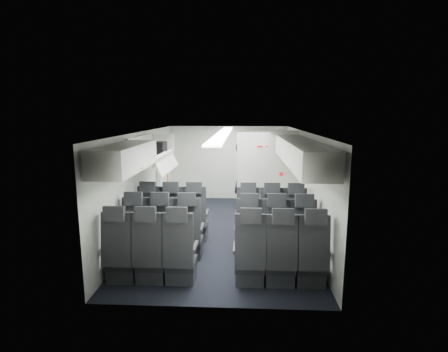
# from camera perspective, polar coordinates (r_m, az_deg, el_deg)

# --- Properties ---
(cabin_shell) EXTENTS (3.41, 6.01, 2.16)m
(cabin_shell) POSITION_cam_1_polar(r_m,az_deg,el_deg) (7.36, -0.16, -0.75)
(cabin_shell) COLOR black
(cabin_shell) RESTS_ON ground
(seat_row_front) EXTENTS (3.33, 0.56, 1.24)m
(seat_row_front) POSITION_cam_1_polar(r_m,az_deg,el_deg) (7.02, -0.39, -7.37)
(seat_row_front) COLOR #232326
(seat_row_front) RESTS_ON cabin_shell
(seat_row_mid) EXTENTS (3.33, 0.56, 1.24)m
(seat_row_mid) POSITION_cam_1_polar(r_m,az_deg,el_deg) (6.17, -0.87, -9.91)
(seat_row_mid) COLOR #232326
(seat_row_mid) RESTS_ON cabin_shell
(seat_row_rear) EXTENTS (3.33, 0.56, 1.24)m
(seat_row_rear) POSITION_cam_1_polar(r_m,az_deg,el_deg) (5.34, -1.52, -13.24)
(seat_row_rear) COLOR #232326
(seat_row_rear) RESTS_ON cabin_shell
(overhead_bin_left_rear) EXTENTS (0.53, 1.80, 0.40)m
(overhead_bin_left_rear) POSITION_cam_1_polar(r_m,az_deg,el_deg) (5.55, -15.90, 2.92)
(overhead_bin_left_rear) COLOR white
(overhead_bin_left_rear) RESTS_ON cabin_shell
(overhead_bin_left_front_open) EXTENTS (0.64, 1.70, 0.72)m
(overhead_bin_left_front_open) POSITION_cam_1_polar(r_m,az_deg,el_deg) (7.24, -11.76, 3.76)
(overhead_bin_left_front_open) COLOR #9E9E93
(overhead_bin_left_front_open) RESTS_ON cabin_shell
(overhead_bin_right_rear) EXTENTS (0.53, 1.80, 0.40)m
(overhead_bin_right_rear) POSITION_cam_1_polar(r_m,az_deg,el_deg) (5.35, 13.81, 2.76)
(overhead_bin_right_rear) COLOR white
(overhead_bin_right_rear) RESTS_ON cabin_shell
(overhead_bin_right_front) EXTENTS (0.53, 1.70, 0.40)m
(overhead_bin_right_front) POSITION_cam_1_polar(r_m,az_deg,el_deg) (7.07, 11.17, 4.62)
(overhead_bin_right_front) COLOR white
(overhead_bin_right_front) RESTS_ON cabin_shell
(bulkhead_partition) EXTENTS (1.40, 0.15, 2.13)m
(bulkhead_partition) POSITION_cam_1_polar(r_m,az_deg,el_deg) (8.17, 7.03, -0.07)
(bulkhead_partition) COLOR silver
(bulkhead_partition) RESTS_ON cabin_shell
(galley_unit) EXTENTS (0.85, 0.52, 1.90)m
(galley_unit) POSITION_cam_1_polar(r_m,az_deg,el_deg) (10.08, 6.08, 1.19)
(galley_unit) COLOR #939399
(galley_unit) RESTS_ON cabin_shell
(boarding_door) EXTENTS (0.12, 1.27, 1.86)m
(boarding_door) POSITION_cam_1_polar(r_m,az_deg,el_deg) (9.13, -9.95, 0.18)
(boarding_door) COLOR silver
(boarding_door) RESTS_ON cabin_shell
(flight_attendant) EXTENTS (0.47, 0.68, 1.79)m
(flight_attendant) POSITION_cam_1_polar(r_m,az_deg,el_deg) (9.07, 3.14, -0.14)
(flight_attendant) COLOR black
(flight_attendant) RESTS_ON ground
(carry_on_bag) EXTENTS (0.47, 0.35, 0.26)m
(carry_on_bag) POSITION_cam_1_polar(r_m,az_deg,el_deg) (7.51, -11.18, 4.50)
(carry_on_bag) COLOR black
(carry_on_bag) RESTS_ON overhead_bin_left_front_open
(papers) EXTENTS (0.18, 0.06, 0.12)m
(papers) POSITION_cam_1_polar(r_m,az_deg,el_deg) (8.99, 4.37, 1.02)
(papers) COLOR white
(papers) RESTS_ON flight_attendant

